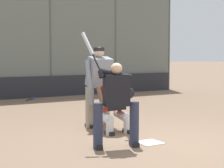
# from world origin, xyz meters

# --- Properties ---
(ground_plane) EXTENTS (160.00, 160.00, 0.00)m
(ground_plane) POSITION_xyz_m (0.00, 0.00, 0.00)
(ground_plane) COLOR #7A604C
(home_plate_marker) EXTENTS (0.43, 0.43, 0.01)m
(home_plate_marker) POSITION_xyz_m (0.00, 0.00, 0.01)
(home_plate_marker) COLOR white
(home_plate_marker) RESTS_ON ground_plane
(backstop_fence) EXTENTS (15.40, 0.08, 4.65)m
(backstop_fence) POSITION_xyz_m (0.00, -8.61, 2.41)
(backstop_fence) COLOR #515651
(backstop_fence) RESTS_ON ground_plane
(padding_wall) EXTENTS (15.01, 0.18, 0.82)m
(padding_wall) POSITION_xyz_m (0.00, -8.51, 0.41)
(padding_wall) COLOR #28282D
(padding_wall) RESTS_ON ground_plane
(bleachers_beyond) EXTENTS (10.72, 2.50, 1.48)m
(bleachers_beyond) POSITION_xyz_m (-2.45, -11.11, 0.48)
(bleachers_beyond) COLOR slate
(bleachers_beyond) RESTS_ON ground_plane
(batter_at_plate) EXTENTS (0.85, 0.80, 2.05)m
(batter_at_plate) POSITION_xyz_m (0.72, -0.04, 0.82)
(batter_at_plate) COLOR #2D334C
(batter_at_plate) RESTS_ON ground_plane
(catcher_behind_plate) EXTENTS (0.66, 0.77, 1.25)m
(catcher_behind_plate) POSITION_xyz_m (0.06, -1.15, 0.65)
(catcher_behind_plate) COLOR silver
(catcher_behind_plate) RESTS_ON ground_plane
(umpire_home) EXTENTS (0.74, 0.46, 1.83)m
(umpire_home) POSITION_xyz_m (0.03, -1.88, 0.99)
(umpire_home) COLOR gray
(umpire_home) RESTS_ON ground_plane
(spare_bat_near_backstop) EXTENTS (0.60, 0.75, 0.07)m
(spare_bat_near_backstop) POSITION_xyz_m (-0.49, -7.93, 0.03)
(spare_bat_near_backstop) COLOR black
(spare_bat_near_backstop) RESTS_ON ground_plane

